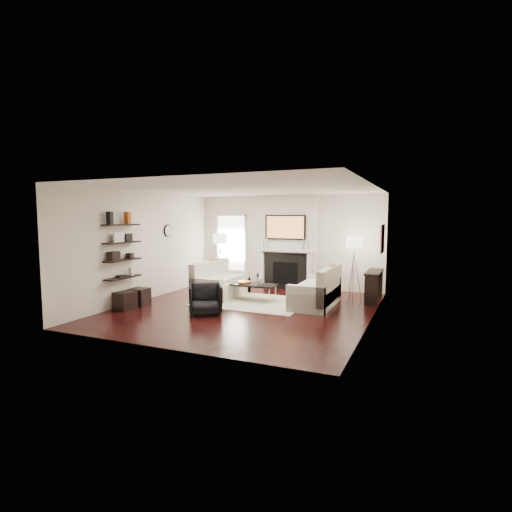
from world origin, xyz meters
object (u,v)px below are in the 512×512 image
at_px(coffee_table, 254,285).
at_px(lamp_right_shade, 354,242).
at_px(loveseat_left_base, 222,289).
at_px(ottoman_near, 139,297).
at_px(armchair, 205,298).
at_px(lamp_left_shade, 220,238).
at_px(loveseat_right_base, 315,297).

xyz_separation_m(coffee_table, lamp_right_shade, (2.23, 1.20, 1.05)).
height_order(loveseat_left_base, ottoman_near, loveseat_left_base).
xyz_separation_m(loveseat_left_base, armchair, (0.53, -1.72, 0.14)).
xyz_separation_m(loveseat_left_base, lamp_right_shade, (3.19, 1.09, 1.24)).
distance_m(lamp_right_shade, ottoman_near, 5.42).
relative_size(lamp_left_shade, lamp_right_shade, 1.00).
distance_m(loveseat_right_base, lamp_left_shade, 3.68).
bearing_deg(ottoman_near, coffee_table, 33.45).
height_order(loveseat_right_base, coffee_table, same).
bearing_deg(loveseat_right_base, armchair, -139.42).
bearing_deg(ottoman_near, loveseat_left_base, 50.49).
bearing_deg(armchair, lamp_right_shade, 13.57).
bearing_deg(lamp_right_shade, lamp_left_shade, 177.61).
distance_m(loveseat_right_base, coffee_table, 1.56).
bearing_deg(lamp_left_shade, loveseat_right_base, -21.78).
bearing_deg(lamp_right_shade, loveseat_left_base, -161.04).
bearing_deg(armchair, loveseat_left_base, 73.99).
height_order(loveseat_right_base, lamp_right_shade, lamp_right_shade).
distance_m(lamp_left_shade, lamp_right_shade, 3.90).
relative_size(armchair, lamp_right_shade, 1.75).
relative_size(loveseat_left_base, lamp_left_shade, 4.50).
relative_size(loveseat_left_base, lamp_right_shade, 4.50).
bearing_deg(loveseat_left_base, loveseat_right_base, -0.67).
xyz_separation_m(coffee_table, armchair, (-0.43, -1.62, -0.05)).
xyz_separation_m(loveseat_right_base, lamp_right_shade, (0.68, 1.12, 1.24)).
height_order(coffee_table, armchair, armchair).
relative_size(loveseat_right_base, lamp_left_shade, 4.50).
relative_size(loveseat_right_base, armchair, 2.57).
bearing_deg(lamp_right_shade, armchair, -133.31).
xyz_separation_m(loveseat_left_base, lamp_left_shade, (-0.71, 1.26, 1.24)).
height_order(lamp_left_shade, lamp_right_shade, same).
distance_m(loveseat_left_base, ottoman_near, 2.09).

